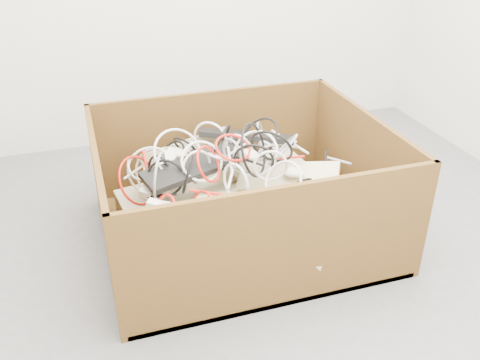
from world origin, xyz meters
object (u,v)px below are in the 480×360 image
object	(u,v)px
cardboard_box	(238,212)
power_strip_right	(179,211)
power_strip_left	(160,173)
vga_plug	(296,169)

from	to	relation	value
cardboard_box	power_strip_right	bearing A→B (deg)	-145.52
power_strip_left	power_strip_right	xyz separation A→B (m)	(0.01, -0.33, -0.01)
power_strip_right	vga_plug	world-z (taller)	power_strip_right
vga_plug	cardboard_box	bearing A→B (deg)	-170.07
cardboard_box	power_strip_right	xyz separation A→B (m)	(-0.32, -0.22, 0.20)
cardboard_box	power_strip_left	size ratio (longest dim) A/B	4.14
cardboard_box	vga_plug	world-z (taller)	cardboard_box
cardboard_box	vga_plug	xyz separation A→B (m)	(0.28, -0.04, 0.20)
power_strip_left	power_strip_right	world-z (taller)	power_strip_left
power_strip_right	cardboard_box	bearing A→B (deg)	60.73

